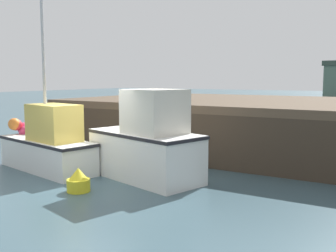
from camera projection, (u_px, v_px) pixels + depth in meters
ground at (79, 185)px, 10.38m from camera, size 120.00×160.00×0.10m
pier at (261, 109)px, 14.55m from camera, size 14.64×8.13×1.88m
fishing_boat_near_left at (47, 144)px, 11.79m from camera, size 3.78×1.89×4.89m
fishing_boat_near_right at (147, 144)px, 10.70m from camera, size 3.57×2.29×2.42m
mooring_buoy_foreground at (78, 181)px, 9.63m from camera, size 0.56×0.56×0.58m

